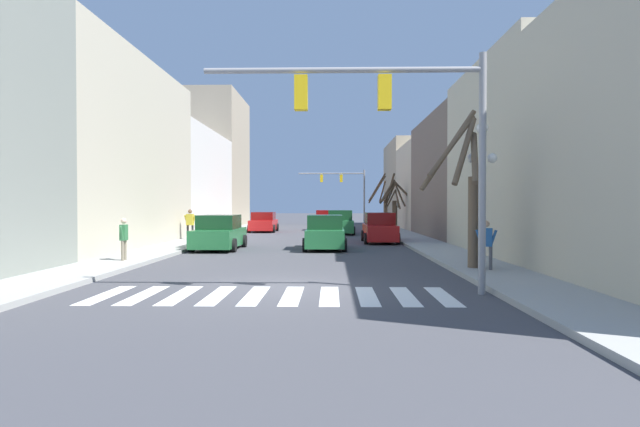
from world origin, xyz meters
The scene contains 22 objects.
ground_plane centered at (0.00, 0.00, 0.00)m, with size 240.00×240.00×0.00m, color #424247.
sidewalk_left centered at (-6.46, 0.00, 0.07)m, with size 2.30×90.00×0.15m.
sidewalk_right centered at (6.46, 0.00, 0.07)m, with size 2.30×90.00×0.15m.
building_row_left centered at (-10.61, 18.16, 5.28)m, with size 6.00×47.78×13.05m.
building_row_right centered at (10.61, 20.51, 4.07)m, with size 6.00×52.41×8.87m.
crosswalk_stripes centered at (0.00, -1.15, 0.00)m, with size 8.55×2.60×0.01m.
traffic_signal_near centered at (3.03, -0.86, 4.27)m, with size 6.87×0.28×5.87m.
traffic_signal_far centered at (2.88, 42.53, 4.47)m, with size 7.41×0.28×6.11m.
street_lamp_right_corner centered at (6.18, 2.88, 3.43)m, with size 0.95×0.36×4.65m.
car_driving_toward_lane centered at (1.09, 11.44, 0.79)m, with size 2.07×4.12×1.69m.
car_parked_left_near centered at (2.04, 24.32, 0.83)m, with size 2.15×4.48×1.80m.
car_driving_away_lane centered at (4.20, 15.93, 0.81)m, with size 1.97×4.38×1.74m.
car_parked_right_near centered at (-4.11, 27.31, 0.76)m, with size 2.16×4.11×1.62m.
car_parked_right_mid centered at (0.92, 29.98, 0.81)m, with size 2.00×4.57×1.74m.
car_parked_left_far centered at (-4.10, 11.22, 0.79)m, with size 2.18×4.49×1.70m.
pedestrian_on_left_sidewalk centered at (-6.96, 16.21, 1.20)m, with size 0.77×0.29×1.78m.
pedestrian_crossing_street centered at (-6.23, 5.05, 1.07)m, with size 0.23×0.67×1.55m.
pedestrian_waiting_at_curb centered at (6.26, 2.68, 1.06)m, with size 0.64×0.33×1.54m.
street_tree_right_far centered at (6.70, 28.07, 1.94)m, with size 1.74×1.70×3.86m.
street_tree_left_far centered at (5.79, 3.03, 2.56)m, with size 2.06×1.52×5.12m.
street_tree_left_mid centered at (6.51, 28.23, 2.37)m, with size 3.00×1.64×4.68m.
street_tree_right_near centered at (6.33, 34.64, 2.26)m, with size 1.77×1.96×5.10m.
Camera 1 is at (1.39, -13.05, 2.18)m, focal length 28.00 mm.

